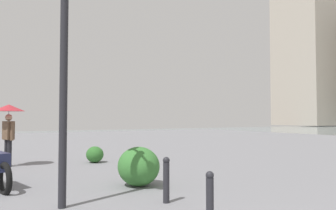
{
  "coord_description": "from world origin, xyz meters",
  "views": [
    {
      "loc": [
        -1.19,
        2.38,
        1.58
      ],
      "look_at": [
        9.17,
        -3.68,
        2.06
      ],
      "focal_mm": 35.03,
      "sensor_mm": 36.0,
      "label": 1
    }
  ],
  "objects_px": {
    "pedestrian": "(9,117)",
    "bollard_mid": "(166,179)",
    "bollard_near": "(210,195)",
    "lamppost": "(64,50)"
  },
  "relations": [
    {
      "from": "pedestrian",
      "to": "bollard_near",
      "type": "xyz_separation_m",
      "value": [
        -7.85,
        -2.23,
        -1.2
      ]
    },
    {
      "from": "pedestrian",
      "to": "lamppost",
      "type": "bearing_deg",
      "value": -175.97
    },
    {
      "from": "lamppost",
      "to": "bollard_near",
      "type": "xyz_separation_m",
      "value": [
        -1.88,
        -1.81,
        -2.41
      ]
    },
    {
      "from": "bollard_near",
      "to": "lamppost",
      "type": "bearing_deg",
      "value": 43.84
    },
    {
      "from": "bollard_near",
      "to": "bollard_mid",
      "type": "height_order",
      "value": "bollard_mid"
    },
    {
      "from": "pedestrian",
      "to": "bollard_near",
      "type": "distance_m",
      "value": 8.25
    },
    {
      "from": "lamppost",
      "to": "bollard_near",
      "type": "height_order",
      "value": "lamppost"
    },
    {
      "from": "lamppost",
      "to": "pedestrian",
      "type": "height_order",
      "value": "lamppost"
    },
    {
      "from": "pedestrian",
      "to": "bollard_near",
      "type": "relative_size",
      "value": 2.67
    },
    {
      "from": "pedestrian",
      "to": "bollard_mid",
      "type": "bearing_deg",
      "value": -161.68
    }
  ]
}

